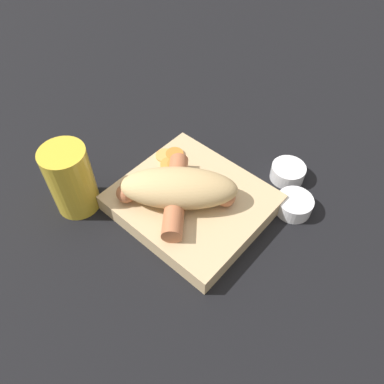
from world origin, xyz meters
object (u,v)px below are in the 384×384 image
(bread_roll, at_px, (179,188))
(condiment_cup_near, at_px, (294,205))
(drink_glass, at_px, (71,180))
(sausage, at_px, (176,195))
(condiment_cup_far, at_px, (288,173))
(food_tray, at_px, (192,202))

(bread_roll, bearing_deg, condiment_cup_near, -137.79)
(condiment_cup_near, distance_m, drink_glass, 0.34)
(sausage, height_order, condiment_cup_near, sausage)
(condiment_cup_far, bearing_deg, bread_roll, 62.99)
(food_tray, relative_size, condiment_cup_near, 3.86)
(food_tray, relative_size, bread_roll, 1.22)
(condiment_cup_far, bearing_deg, sausage, 63.68)
(food_tray, distance_m, bread_roll, 0.05)
(bread_roll, bearing_deg, sausage, 84.89)
(condiment_cup_near, height_order, drink_glass, drink_glass)
(food_tray, distance_m, condiment_cup_near, 0.16)
(condiment_cup_near, xyz_separation_m, drink_glass, (0.26, 0.21, 0.05))
(condiment_cup_near, relative_size, drink_glass, 0.50)
(food_tray, height_order, bread_roll, bread_roll)
(bread_roll, xyz_separation_m, sausage, (0.00, 0.01, -0.01))
(food_tray, xyz_separation_m, condiment_cup_near, (-0.12, -0.10, -0.00))
(food_tray, relative_size, condiment_cup_far, 3.86)
(food_tray, relative_size, drink_glass, 1.91)
(drink_glass, bearing_deg, food_tray, -141.68)
(bread_roll, xyz_separation_m, drink_glass, (0.13, 0.09, 0.00))
(food_tray, height_order, condiment_cup_far, food_tray)
(condiment_cup_far, distance_m, drink_glass, 0.34)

